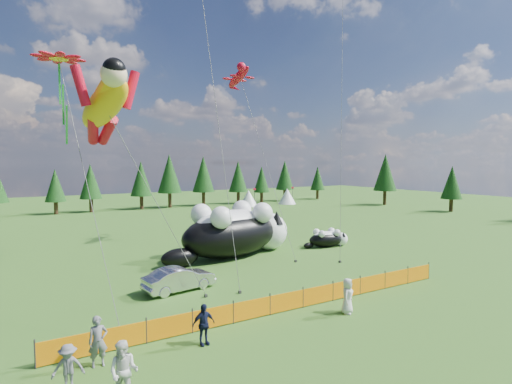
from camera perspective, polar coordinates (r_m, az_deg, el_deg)
ground at (r=23.22m, az=0.05°, el=-14.41°), size 160.00×160.00×0.00m
safety_fence at (r=20.67m, az=4.43°, el=-15.33°), size 22.06×0.06×1.10m
tree_line at (r=65.02m, az=-20.52°, el=0.92°), size 90.00×4.00×8.00m
festival_tents at (r=63.27m, az=-9.80°, el=-1.32°), size 50.00×3.20×2.80m
cat_large at (r=31.87m, az=-2.82°, el=-5.54°), size 11.68×5.87×4.25m
cat_small at (r=36.04m, az=10.27°, el=-6.51°), size 4.39×2.04×1.59m
car at (r=24.07m, az=-10.89°, el=-12.08°), size 4.38×2.11×1.38m
spectator_a at (r=16.50m, az=-21.64°, el=-19.22°), size 0.69×0.46×1.86m
spectator_b at (r=14.11m, az=-18.38°, el=-23.18°), size 1.09×0.98×1.93m
spectator_c at (r=17.21m, az=-7.52°, el=-18.24°), size 1.02×0.56×1.70m
spectator_d at (r=15.38m, az=-25.27°, el=-21.75°), size 1.08×0.69×1.55m
spectator_e at (r=20.74m, az=12.94°, el=-14.27°), size 1.02×0.93×1.75m
superhero_kite at (r=18.52m, az=-20.84°, el=11.54°), size 7.86×5.05×12.45m
gecko_kite at (r=38.12m, az=-2.51°, el=16.07°), size 2.72×11.89×17.67m
flower_kite at (r=22.94m, az=-26.31°, el=16.38°), size 3.03×7.36×13.83m
diamond_kite_a at (r=28.90m, az=-7.51°, el=24.65°), size 0.93×6.11×19.81m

